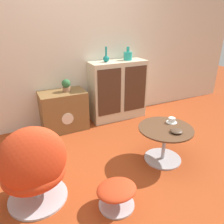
% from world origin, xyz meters
% --- Properties ---
extents(ground_plane, '(12.00, 12.00, 0.00)m').
position_xyz_m(ground_plane, '(0.00, 0.00, 0.00)').
color(ground_plane, '#9E3D19').
extents(wall_back, '(6.40, 0.06, 2.60)m').
position_xyz_m(wall_back, '(0.00, 1.56, 1.30)').
color(wall_back, beige).
rests_on(wall_back, ground_plane).
extents(sideboard, '(0.94, 0.38, 0.98)m').
position_xyz_m(sideboard, '(0.59, 1.34, 0.49)').
color(sideboard, beige).
rests_on(sideboard, ground_plane).
extents(tv_console, '(0.68, 0.43, 0.60)m').
position_xyz_m(tv_console, '(-0.35, 1.32, 0.30)').
color(tv_console, brown).
rests_on(tv_console, ground_plane).
extents(egg_chair, '(0.60, 0.58, 0.83)m').
position_xyz_m(egg_chair, '(-0.97, -0.07, 0.39)').
color(egg_chair, '#B7B7BC').
rests_on(egg_chair, ground_plane).
extents(ottoman, '(0.38, 0.34, 0.23)m').
position_xyz_m(ottoman, '(-0.32, -0.43, 0.16)').
color(ottoman, '#B7B7BC').
rests_on(ottoman, ground_plane).
extents(coffee_table, '(0.64, 0.64, 0.44)m').
position_xyz_m(coffee_table, '(0.52, -0.03, 0.28)').
color(coffee_table, '#B7B7BC').
rests_on(coffee_table, ground_plane).
extents(vase_leftmost, '(0.10, 0.10, 0.23)m').
position_xyz_m(vase_leftmost, '(0.39, 1.35, 1.04)').
color(vase_leftmost, '#147A75').
rests_on(vase_leftmost, sideboard).
extents(vase_inner_left, '(0.14, 0.14, 0.21)m').
position_xyz_m(vase_inner_left, '(0.78, 1.35, 1.06)').
color(vase_inner_left, teal).
rests_on(vase_inner_left, sideboard).
extents(potted_plant, '(0.13, 0.13, 0.19)m').
position_xyz_m(potted_plant, '(-0.28, 1.32, 0.70)').
color(potted_plant, '#996B4C').
rests_on(potted_plant, tv_console).
extents(teacup, '(0.13, 0.13, 0.06)m').
position_xyz_m(teacup, '(0.68, 0.05, 0.47)').
color(teacup, white).
rests_on(teacup, coffee_table).
extents(bowl, '(0.14, 0.14, 0.04)m').
position_xyz_m(bowl, '(0.56, -0.17, 0.46)').
color(bowl, '#4C3828').
rests_on(bowl, coffee_table).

